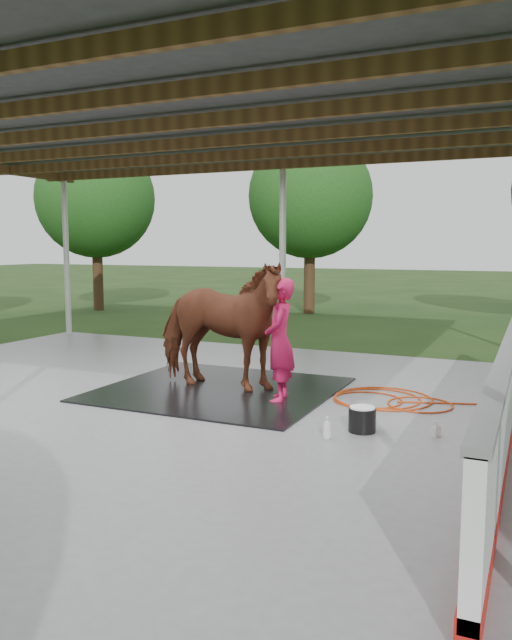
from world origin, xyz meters
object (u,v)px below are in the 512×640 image
at_px(dasher_board, 508,395).
at_px(horse, 219,325).
at_px(wash_bucket, 362,419).
at_px(handler, 280,340).

height_order(dasher_board, horse, horse).
relative_size(horse, wash_bucket, 7.10).
bearing_deg(wash_bucket, horse, 154.90).
xyz_separation_m(dasher_board, wash_bucket, (-1.57, -0.26, -0.39)).
relative_size(dasher_board, handler, 4.59).
xyz_separation_m(dasher_board, horse, (-4.10, 0.92, 0.45)).
relative_size(handler, wash_bucket, 5.38).
height_order(horse, wash_bucket, horse).
bearing_deg(dasher_board, wash_bucket, -170.46).
bearing_deg(horse, wash_bucket, -113.84).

